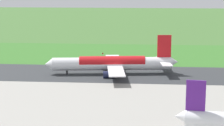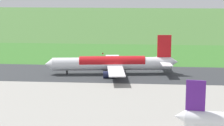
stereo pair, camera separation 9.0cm
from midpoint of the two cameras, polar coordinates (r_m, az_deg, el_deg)
The scene contains 7 objects.
ground_plane at distance 176.20m, azimuth -2.08°, elevation -1.40°, with size 800.00×800.00×0.00m, color #3D662D.
runway_asphalt at distance 176.20m, azimuth -2.08°, elevation -1.39°, with size 600.00×32.56×0.06m, color #2D3033.
apron_concrete at distance 115.58m, azimuth -5.88°, elevation -8.20°, with size 440.00×110.00×0.05m, color gray.
grass_verge_foreground at distance 215.59m, azimuth -0.81°, elevation 0.92°, with size 600.00×80.00×0.04m, color #346B27.
airliner_main at distance 174.68m, azimuth 0.14°, elevation -0.05°, with size 54.11×44.40×15.88m.
no_stopping_sign at distance 211.74m, azimuth -1.21°, elevation 1.11°, with size 0.60×0.10×2.35m.
traffic_cone_orange at distance 213.36m, azimuth -2.99°, elevation 0.87°, with size 0.40×0.40×0.55m, color orange.
Camera 2 is at (-20.79, 170.78, 38.10)m, focal length 69.31 mm.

